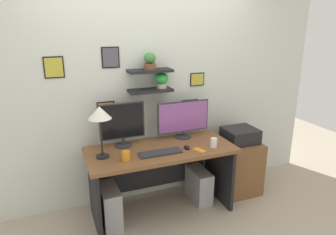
# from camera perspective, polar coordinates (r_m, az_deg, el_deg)

# --- Properties ---
(ground_plane) EXTENTS (8.00, 8.00, 0.00)m
(ground_plane) POSITION_cam_1_polar(r_m,az_deg,el_deg) (3.59, -1.25, -16.85)
(ground_plane) COLOR tan
(back_wall_assembly) EXTENTS (4.40, 0.24, 2.70)m
(back_wall_assembly) POSITION_cam_1_polar(r_m,az_deg,el_deg) (3.45, -3.93, 6.19)
(back_wall_assembly) COLOR silver
(back_wall_assembly) RESTS_ON ground
(desk) EXTENTS (1.55, 0.68, 0.75)m
(desk) POSITION_cam_1_polar(r_m,az_deg,el_deg) (3.36, -1.63, -8.76)
(desk) COLOR brown
(desk) RESTS_ON ground
(monitor_left) EXTENTS (0.48, 0.18, 0.47)m
(monitor_left) POSITION_cam_1_polar(r_m,az_deg,el_deg) (3.25, -8.54, -1.09)
(monitor_left) COLOR #2D2D33
(monitor_left) RESTS_ON desk
(monitor_right) EXTENTS (0.61, 0.18, 0.42)m
(monitor_right) POSITION_cam_1_polar(r_m,az_deg,el_deg) (3.47, 2.86, -0.17)
(monitor_right) COLOR #2D2D33
(monitor_right) RESTS_ON desk
(keyboard) EXTENTS (0.44, 0.14, 0.02)m
(keyboard) POSITION_cam_1_polar(r_m,az_deg,el_deg) (3.10, -1.46, -6.58)
(keyboard) COLOR #2D2D33
(keyboard) RESTS_ON desk
(computer_mouse) EXTENTS (0.06, 0.09, 0.03)m
(computer_mouse) POSITION_cam_1_polar(r_m,az_deg,el_deg) (3.22, 3.54, -5.57)
(computer_mouse) COLOR black
(computer_mouse) RESTS_ON desk
(desk_lamp) EXTENTS (0.22, 0.22, 0.52)m
(desk_lamp) POSITION_cam_1_polar(r_m,az_deg,el_deg) (2.95, -12.60, 0.34)
(desk_lamp) COLOR black
(desk_lamp) RESTS_ON desk
(cell_phone) EXTENTS (0.12, 0.16, 0.01)m
(cell_phone) POSITION_cam_1_polar(r_m,az_deg,el_deg) (3.19, 5.91, -6.08)
(cell_phone) COLOR orange
(cell_phone) RESTS_ON desk
(coffee_mug) EXTENTS (0.08, 0.08, 0.09)m
(coffee_mug) POSITION_cam_1_polar(r_m,az_deg,el_deg) (2.97, -7.84, -7.07)
(coffee_mug) COLOR orange
(coffee_mug) RESTS_ON desk
(pen_cup) EXTENTS (0.07, 0.07, 0.10)m
(pen_cup) POSITION_cam_1_polar(r_m,az_deg,el_deg) (3.28, 8.53, -4.68)
(pen_cup) COLOR white
(pen_cup) RESTS_ON desk
(drawer_cabinet) EXTENTS (0.44, 0.50, 0.64)m
(drawer_cabinet) POSITION_cam_1_polar(r_m,az_deg,el_deg) (3.92, 12.88, -8.82)
(drawer_cabinet) COLOR brown
(drawer_cabinet) RESTS_ON ground
(printer) EXTENTS (0.38, 0.34, 0.17)m
(printer) POSITION_cam_1_polar(r_m,az_deg,el_deg) (3.76, 13.28, -3.24)
(printer) COLOR black
(printer) RESTS_ON drawer_cabinet
(computer_tower_left) EXTENTS (0.18, 0.40, 0.42)m
(computer_tower_left) POSITION_cam_1_polar(r_m,az_deg,el_deg) (3.33, -10.74, -15.87)
(computer_tower_left) COLOR #99999E
(computer_tower_left) RESTS_ON ground
(computer_tower_right) EXTENTS (0.18, 0.40, 0.38)m
(computer_tower_right) POSITION_cam_1_polar(r_m,az_deg,el_deg) (3.70, 5.74, -12.36)
(computer_tower_right) COLOR #99999E
(computer_tower_right) RESTS_ON ground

